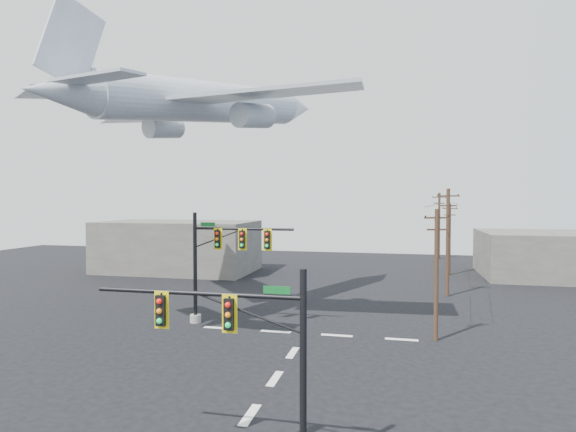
% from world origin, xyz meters
% --- Properties ---
extents(ground, '(120.00, 120.00, 0.00)m').
position_xyz_m(ground, '(0.00, 0.00, 0.00)').
color(ground, black).
rests_on(ground, ground).
extents(lane_markings, '(14.00, 21.20, 0.01)m').
position_xyz_m(lane_markings, '(0.00, 5.33, 0.01)').
color(lane_markings, white).
rests_on(lane_markings, ground).
extents(signal_mast_near, '(7.46, 0.71, 6.49)m').
position_xyz_m(signal_mast_near, '(1.26, -3.58, 3.55)').
color(signal_mast_near, gray).
rests_on(signal_mast_near, ground).
extents(signal_mast_far, '(7.44, 0.85, 7.73)m').
position_xyz_m(signal_mast_far, '(-6.31, 12.95, 4.37)').
color(signal_mast_far, gray).
rests_on(signal_mast_far, ground).
extents(utility_pole_a, '(1.56, 0.64, 8.06)m').
position_xyz_m(utility_pole_a, '(8.03, 12.25, 4.22)').
color(utility_pole_a, '#462B1E').
rests_on(utility_pole_a, ground).
extents(utility_pole_b, '(1.94, 0.32, 9.59)m').
position_xyz_m(utility_pole_b, '(10.06, 26.57, 5.02)').
color(utility_pole_b, '#462B1E').
rests_on(utility_pole_b, ground).
extents(utility_pole_c, '(1.62, 0.61, 8.16)m').
position_xyz_m(utility_pole_c, '(11.50, 39.38, 4.27)').
color(utility_pole_c, '#462B1E').
rests_on(utility_pole_c, ground).
extents(utility_pole_d, '(1.99, 0.35, 9.60)m').
position_xyz_m(utility_pole_d, '(11.56, 54.64, 5.03)').
color(utility_pole_d, '#462B1E').
rests_on(utility_pole_d, ground).
extents(power_lines, '(5.16, 42.40, 0.07)m').
position_xyz_m(power_lines, '(10.46, 33.40, 8.21)').
color(power_lines, black).
extents(airliner, '(23.82, 26.04, 7.10)m').
position_xyz_m(airliner, '(-8.07, 15.37, 15.76)').
color(airliner, silver).
extents(building_left, '(18.00, 10.00, 6.00)m').
position_xyz_m(building_left, '(-20.00, 35.00, 3.00)').
color(building_left, '#68645C').
rests_on(building_left, ground).
extents(building_right, '(14.00, 12.00, 5.00)m').
position_xyz_m(building_right, '(22.00, 40.00, 2.50)').
color(building_right, '#68645C').
rests_on(building_right, ground).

